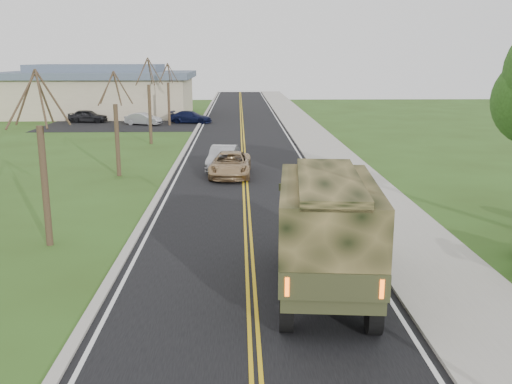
{
  "coord_description": "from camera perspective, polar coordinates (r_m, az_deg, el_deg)",
  "views": [
    {
      "loc": [
        -0.33,
        -9.31,
        6.45
      ],
      "look_at": [
        0.27,
        10.27,
        1.8
      ],
      "focal_mm": 40.0,
      "sensor_mm": 36.0,
      "label": 1
    }
  ],
  "objects": [
    {
      "name": "bare_tree_d",
      "position": [
        55.84,
        -8.73,
        9.2
      ],
      "size": [
        1.88,
        2.2,
        5.91
      ],
      "color": "#38281C",
      "rests_on": "ground"
    },
    {
      "name": "suv_champagne",
      "position": [
        31.57,
        -2.59,
        2.77
      ],
      "size": [
        2.36,
        4.83,
        1.32
      ],
      "primitive_type": "imported",
      "rotation": [
        0.0,
        0.0,
        -0.04
      ],
      "color": "tan",
      "rests_on": "ground"
    },
    {
      "name": "road",
      "position": [
        49.73,
        -1.37,
        5.9
      ],
      "size": [
        8.0,
        120.0,
        0.01
      ],
      "primitive_type": "cube",
      "color": "black",
      "rests_on": "ground"
    },
    {
      "name": "sedan_silver",
      "position": [
        33.51,
        -3.31,
        3.42
      ],
      "size": [
        1.95,
        4.29,
        1.37
      ],
      "primitive_type": "imported",
      "rotation": [
        0.0,
        0.0,
        -0.12
      ],
      "color": "#A09FA4",
      "rests_on": "ground"
    },
    {
      "name": "bare_tree_b",
      "position": [
        32.26,
        -13.76,
        5.9
      ],
      "size": [
        1.83,
        2.14,
        5.73
      ],
      "color": "#38281C",
      "rests_on": "ground"
    },
    {
      "name": "commercial_building",
      "position": [
        67.24,
        -15.44,
        9.67
      ],
      "size": [
        25.5,
        21.5,
        5.65
      ],
      "color": "tan",
      "rests_on": "ground"
    },
    {
      "name": "military_truck",
      "position": [
        15.69,
        7.02,
        -3.28
      ],
      "size": [
        3.03,
        7.14,
        3.46
      ],
      "rotation": [
        0.0,
        0.0,
        -0.09
      ],
      "color": "black",
      "rests_on": "ground"
    },
    {
      "name": "curb_right",
      "position": [
        49.92,
        3.43,
        5.98
      ],
      "size": [
        0.3,
        120.0,
        0.12
      ],
      "primitive_type": "cube",
      "color": "#9E998E",
      "rests_on": "ground"
    },
    {
      "name": "bare_tree_c",
      "position": [
        43.97,
        -10.59,
        8.34
      ],
      "size": [
        2.04,
        2.39,
        6.42
      ],
      "color": "#38281C",
      "rests_on": "ground"
    },
    {
      "name": "sidewalk_right",
      "position": [
        50.11,
        5.43,
        5.96
      ],
      "size": [
        3.2,
        120.0,
        0.1
      ],
      "primitive_type": "cube",
      "color": "#9E998E",
      "rests_on": "ground"
    },
    {
      "name": "curb_left",
      "position": [
        49.87,
        -6.17,
        5.9
      ],
      "size": [
        0.3,
        120.0,
        0.1
      ],
      "primitive_type": "cube",
      "color": "#9E998E",
      "rests_on": "ground"
    },
    {
      "name": "lot_car_navy",
      "position": [
        57.65,
        -6.54,
        7.45
      ],
      "size": [
        4.44,
        2.47,
        1.22
      ],
      "primitive_type": "imported",
      "rotation": [
        0.0,
        0.0,
        1.38
      ],
      "color": "black",
      "rests_on": "ground"
    },
    {
      "name": "lot_car_dark",
      "position": [
        60.28,
        -16.46,
        7.3
      ],
      "size": [
        3.98,
        1.9,
        1.31
      ],
      "primitive_type": "imported",
      "rotation": [
        0.0,
        0.0,
        1.48
      ],
      "color": "black",
      "rests_on": "ground"
    },
    {
      "name": "lot_car_silver",
      "position": [
        56.71,
        -11.2,
        7.18
      ],
      "size": [
        3.83,
        2.47,
        1.19
      ],
      "primitive_type": "imported",
      "rotation": [
        0.0,
        0.0,
        1.2
      ],
      "color": "#B1B1B6",
      "rests_on": "ground"
    },
    {
      "name": "bare_tree_a",
      "position": [
        20.78,
        -20.47,
        1.9
      ],
      "size": [
        1.93,
        2.26,
        6.08
      ],
      "color": "#38281C",
      "rests_on": "ground"
    }
  ]
}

